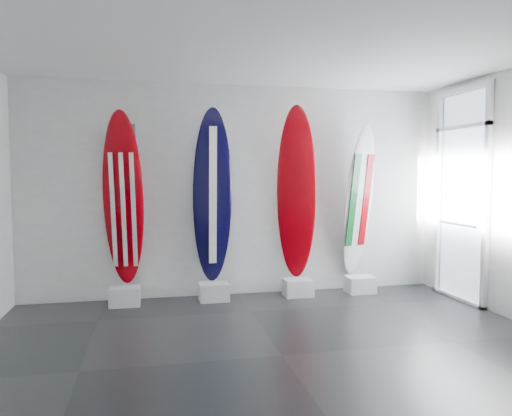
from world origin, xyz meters
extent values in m
plane|color=black|center=(0.00, 0.00, 0.00)|extent=(6.00, 6.00, 0.00)
plane|color=white|center=(0.00, 0.00, 3.00)|extent=(6.00, 6.00, 0.00)
plane|color=silver|center=(0.00, 2.50, 1.50)|extent=(6.00, 0.00, 6.00)
plane|color=silver|center=(0.00, -2.50, 1.50)|extent=(6.00, 0.00, 6.00)
cube|color=silver|center=(-1.57, 2.18, 0.12)|extent=(0.40, 0.30, 0.24)
ellipsoid|color=#8F0007|center=(-1.57, 2.28, 1.40)|extent=(0.58, 0.49, 2.34)
cube|color=silver|center=(-0.38, 2.18, 0.12)|extent=(0.40, 0.30, 0.24)
ellipsoid|color=black|center=(-0.38, 2.28, 1.44)|extent=(0.55, 0.23, 2.41)
cube|color=silver|center=(0.83, 2.18, 0.12)|extent=(0.40, 0.30, 0.24)
ellipsoid|color=#8F0007|center=(0.83, 2.28, 1.47)|extent=(0.61, 0.42, 2.47)
cube|color=silver|center=(1.78, 2.18, 0.12)|extent=(0.40, 0.30, 0.24)
ellipsoid|color=silver|center=(1.78, 2.28, 1.35)|extent=(0.60, 0.54, 2.22)
cube|color=silver|center=(-2.45, 2.48, 0.35)|extent=(0.09, 0.02, 0.13)
camera|label=1|loc=(-1.21, -4.45, 1.74)|focal=34.50mm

